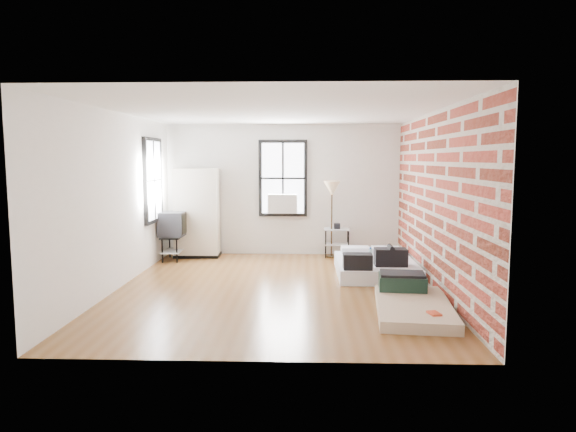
{
  "coord_description": "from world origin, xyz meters",
  "views": [
    {
      "loc": [
        0.49,
        -8.03,
        2.06
      ],
      "look_at": [
        0.2,
        0.3,
        1.13
      ],
      "focal_mm": 32.0,
      "sensor_mm": 36.0,
      "label": 1
    }
  ],
  "objects_px": {
    "tv_stand": "(173,226)",
    "mattress_main": "(375,265)",
    "mattress_bare": "(411,301)",
    "side_table": "(337,234)",
    "wardrobe": "(197,213)",
    "floor_lamp": "(332,192)"
  },
  "relations": [
    {
      "from": "mattress_main",
      "to": "floor_lamp",
      "type": "distance_m",
      "value": 2.11
    },
    {
      "from": "tv_stand",
      "to": "mattress_main",
      "type": "bearing_deg",
      "value": -16.9
    },
    {
      "from": "side_table",
      "to": "floor_lamp",
      "type": "distance_m",
      "value": 0.9
    },
    {
      "from": "mattress_main",
      "to": "tv_stand",
      "type": "bearing_deg",
      "value": 163.81
    },
    {
      "from": "mattress_main",
      "to": "side_table",
      "type": "xyz_separation_m",
      "value": [
        -0.59,
        1.65,
        0.32
      ]
    },
    {
      "from": "mattress_bare",
      "to": "side_table",
      "type": "height_order",
      "value": "side_table"
    },
    {
      "from": "wardrobe",
      "to": "tv_stand",
      "type": "bearing_deg",
      "value": -135.83
    },
    {
      "from": "mattress_bare",
      "to": "wardrobe",
      "type": "bearing_deg",
      "value": 140.8
    },
    {
      "from": "floor_lamp",
      "to": "tv_stand",
      "type": "distance_m",
      "value": 3.34
    },
    {
      "from": "wardrobe",
      "to": "tv_stand",
      "type": "xyz_separation_m",
      "value": [
        -0.41,
        -0.42,
        -0.22
      ]
    },
    {
      "from": "mattress_main",
      "to": "mattress_bare",
      "type": "relative_size",
      "value": 0.98
    },
    {
      "from": "mattress_main",
      "to": "wardrobe",
      "type": "relative_size",
      "value": 1.01
    },
    {
      "from": "wardrobe",
      "to": "tv_stand",
      "type": "height_order",
      "value": "wardrobe"
    },
    {
      "from": "side_table",
      "to": "floor_lamp",
      "type": "bearing_deg",
      "value": -149.23
    },
    {
      "from": "floor_lamp",
      "to": "mattress_main",
      "type": "bearing_deg",
      "value": -65.76
    },
    {
      "from": "mattress_bare",
      "to": "wardrobe",
      "type": "distance_m",
      "value": 5.35
    },
    {
      "from": "floor_lamp",
      "to": "wardrobe",
      "type": "bearing_deg",
      "value": 180.0
    },
    {
      "from": "wardrobe",
      "to": "side_table",
      "type": "distance_m",
      "value": 2.99
    },
    {
      "from": "mattress_main",
      "to": "floor_lamp",
      "type": "height_order",
      "value": "floor_lamp"
    },
    {
      "from": "mattress_main",
      "to": "tv_stand",
      "type": "distance_m",
      "value": 4.16
    },
    {
      "from": "wardrobe",
      "to": "floor_lamp",
      "type": "bearing_deg",
      "value": -1.19
    },
    {
      "from": "mattress_bare",
      "to": "tv_stand",
      "type": "relative_size",
      "value": 1.94
    }
  ]
}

